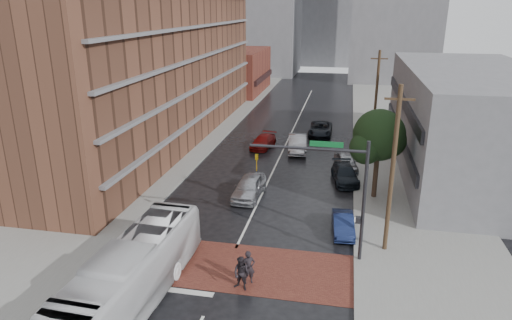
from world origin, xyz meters
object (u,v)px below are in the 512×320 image
Objects in this scene: pedestrian_b at (242,274)px; car_travel_b at (297,144)px; car_travel_c at (263,142)px; car_travel_a at (249,187)px; car_parked_near at (343,224)px; pedestrian_a at (249,267)px; car_parked_mid at (345,174)px; car_parked_far at (346,162)px; transit_bus at (133,273)px; suv_travel at (320,129)px.

pedestrian_b is 0.37× the size of car_travel_b.
car_travel_b is at bearing -1.27° from car_travel_c.
car_travel_a is 8.45m from car_parked_near.
pedestrian_a is 0.99× the size of pedestrian_b.
car_parked_near is at bearing -99.40° from car_parked_mid.
car_travel_c is (-1.29, 12.85, -0.18)m from car_travel_a.
car_parked_far is at bearing 84.82° from car_parked_near.
pedestrian_b is at bearing -76.66° from car_travel_a.
car_travel_b reaches higher than car_parked_mid.
car_parked_far is (0.00, 12.23, 0.13)m from car_parked_near.
transit_bus reaches higher than car_travel_b.
car_travel_a is at bearing -75.60° from car_travel_c.
car_parked_far is at bearing 90.85° from pedestrian_b.
car_travel_c is at bearing -132.33° from suv_travel.
transit_bus is 2.44× the size of car_parked_mid.
car_travel_b is 0.95× the size of suv_travel.
suv_travel is at bearing 94.77° from car_parked_far.
car_travel_a is at bearing -156.46° from car_parked_mid.
pedestrian_a reaches higher than car_travel_c.
pedestrian_a is (5.18, 2.63, -0.68)m from transit_bus.
car_travel_a is at bearing -102.16° from suv_travel.
pedestrian_a reaches higher than car_parked_mid.
car_parked_mid is at bearing -35.52° from car_travel_c.
pedestrian_a is 0.39× the size of car_parked_mid.
transit_bus reaches higher than car_travel_a.
transit_bus is at bearing -125.11° from car_parked_far.
car_travel_b is (-0.08, 23.39, -0.09)m from pedestrian_a.
car_travel_c is at bearing 110.82° from car_parked_near.
car_travel_c is at bearing 163.70° from car_travel_b.
pedestrian_b is 24.04m from car_travel_b.
pedestrian_b is (4.94, 1.99, -0.67)m from transit_bus.
suv_travel and car_parked_far have the same top height.
suv_travel is (2.04, 30.59, -0.19)m from pedestrian_b.
pedestrian_a is 0.42× the size of car_travel_c.
pedestrian_b is at bearing -135.29° from pedestrian_a.
car_travel_a is 0.96× the size of car_travel_b.
car_parked_far is at bearing -74.47° from suv_travel.
car_travel_b is 1.08× the size of car_parked_mid.
car_travel_b is 3.66m from car_travel_c.
car_travel_a is at bearing 115.53° from pedestrian_b.
car_travel_c is (-3.68, 24.02, -0.28)m from pedestrian_a.
transit_bus is 6.19× the size of pedestrian_b.
car_travel_a is at bearing 77.28° from pedestrian_a.
car_parked_mid is at bearing -63.82° from car_travel_b.
car_parked_mid is at bearing -100.84° from car_parked_far.
suv_travel is at bearing 55.92° from car_travel_c.
pedestrian_b is 0.38× the size of car_travel_a.
car_parked_far is at bearing -48.98° from car_travel_b.
car_parked_mid is 1.08× the size of car_parked_far.
car_travel_c is 11.75m from car_parked_mid.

